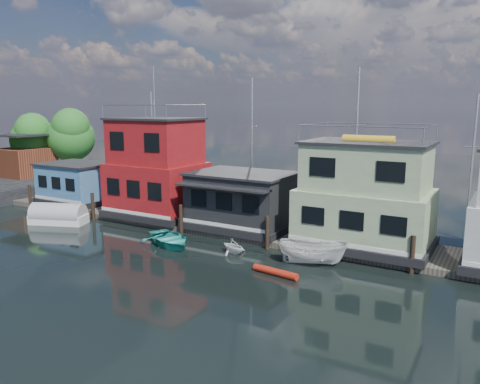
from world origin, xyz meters
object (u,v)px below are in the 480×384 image
Objects in this scene: houseboat_green at (365,197)px; red_kayak at (275,272)px; houseboat_red at (157,170)px; houseboat_blue at (77,183)px; dinghy_teal at (170,239)px; houseboat_dark at (242,200)px; motorboat at (312,252)px; tarp_runabout at (58,216)px; dinghy_white at (233,246)px.

red_kayak is (-2.94, -6.85, -3.35)m from houseboat_green.
houseboat_blue is at bearing -180.00° from houseboat_red.
houseboat_red is at bearing 161.56° from red_kayak.
houseboat_green reaches higher than houseboat_blue.
houseboat_green is 1.94× the size of dinghy_teal.
houseboat_blue is at bearing -180.00° from houseboat_green.
houseboat_dark is at bearing -179.88° from houseboat_green.
houseboat_blue is 0.76× the size of houseboat_green.
tarp_runabout is (-21.01, -0.93, -0.13)m from motorboat.
houseboat_green is 3.02× the size of red_kayak.
houseboat_green reaches higher than dinghy_teal.
motorboat is 1.47× the size of red_kayak.
red_kayak is (8.57, -1.50, -0.25)m from dinghy_teal.
houseboat_green is 13.07m from dinghy_teal.
dinghy_white is 0.43× the size of dinghy_teal.
houseboat_red reaches higher than dinghy_white.
houseboat_green reaches higher than motorboat.
houseboat_green reaches higher than dinghy_white.
houseboat_dark reaches higher than red_kayak.
houseboat_green is at bearing -39.87° from dinghy_white.
red_kayak is at bearing -48.43° from houseboat_dark.
red_kayak is (14.06, -6.85, -3.90)m from houseboat_red.
houseboat_blue is at bearing 104.60° from tarp_runabout.
dinghy_white is (10.05, -4.67, -3.62)m from houseboat_red.
houseboat_blue is at bearing 171.32° from red_kayak.
motorboat is 0.87× the size of tarp_runabout.
houseboat_dark is 14.84m from tarp_runabout.
houseboat_red reaches higher than houseboat_green.
tarp_runabout is 1.68× the size of red_kayak.
dinghy_white is (2.05, -4.65, -1.93)m from houseboat_dark.
red_kayak is (-1.14, -2.61, -0.58)m from motorboat.
tarp_runabout is (-5.81, -5.17, -3.44)m from houseboat_red.
houseboat_red is at bearing 61.84° from motorboat.
houseboat_dark is at bearing -0.06° from houseboat_blue.
dinghy_white is at bearing 159.02° from red_kayak.
tarp_runabout is 11.31m from dinghy_teal.
dinghy_teal is at bearing -155.04° from houseboat_green.
houseboat_green is 1.80× the size of tarp_runabout.
houseboat_dark is at bearing 39.98° from dinghy_white.
dinghy_white is at bearing 82.25° from motorboat.
motorboat is at bearing -18.38° from tarp_runabout.
houseboat_red reaches higher than motorboat.
dinghy_white reaches higher than red_kayak.
tarp_runabout is at bearing 79.96° from motorboat.
houseboat_red is 6.40× the size of dinghy_white.
houseboat_dark reaches higher than dinghy_white.
houseboat_red is at bearing 72.39° from dinghy_teal.
motorboat is at bearing -56.75° from dinghy_teal.
dinghy_white is 15.87m from tarp_runabout.
dinghy_white is 0.40× the size of tarp_runabout.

